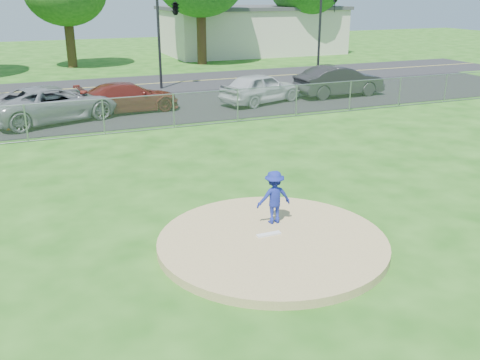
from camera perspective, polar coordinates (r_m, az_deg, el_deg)
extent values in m
plane|color=#1D5412|center=(21.58, -8.13, 4.08)|extent=(120.00, 120.00, 0.00)
cylinder|color=tan|center=(12.67, 3.47, -6.65)|extent=(5.40, 5.40, 0.20)
cube|color=white|center=(12.78, 3.09, -5.81)|extent=(0.60, 0.15, 0.04)
cube|color=gray|center=(23.29, -9.48, 7.06)|extent=(40.00, 0.06, 1.50)
cube|color=black|center=(27.76, -11.56, 7.36)|extent=(50.00, 8.00, 0.01)
cube|color=#232325|center=(35.03, -14.03, 9.66)|extent=(60.00, 7.00, 0.01)
cube|color=beige|center=(52.71, 1.24, 15.56)|extent=(16.00, 9.00, 4.00)
cube|color=#3F3F42|center=(52.61, 1.25, 17.89)|extent=(16.40, 9.40, 0.30)
cylinder|color=#382614|center=(44.54, -17.64, 13.85)|extent=(0.72, 0.72, 3.85)
cylinder|color=#392314|center=(44.60, -4.12, 15.14)|extent=(0.76, 0.76, 4.55)
cylinder|color=#362613|center=(51.79, 6.83, 15.47)|extent=(0.74, 0.74, 4.20)
cylinder|color=black|center=(33.31, -8.62, 14.39)|extent=(0.16, 0.16, 5.60)
imported|color=black|center=(33.47, -6.92, 17.92)|extent=(0.53, 2.48, 1.00)
cylinder|color=black|center=(37.51, 8.47, 14.95)|extent=(0.16, 0.16, 5.60)
imported|color=black|center=(37.97, 10.10, 17.95)|extent=(0.16, 0.20, 1.00)
imported|color=navy|center=(13.22, 3.65, -1.84)|extent=(0.90, 0.55, 1.35)
cone|color=orange|center=(25.23, -23.35, 5.86)|extent=(0.40, 0.40, 0.77)
imported|color=gray|center=(26.04, -19.21, 7.72)|extent=(6.41, 4.45, 1.63)
imported|color=maroon|center=(27.17, -11.80, 8.64)|extent=(5.11, 2.44, 1.44)
imported|color=silver|center=(28.77, 2.21, 9.79)|extent=(5.06, 3.35, 1.60)
imported|color=black|center=(31.26, 10.53, 10.35)|extent=(5.18, 1.95, 1.69)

